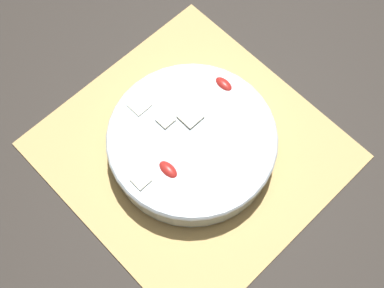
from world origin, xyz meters
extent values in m
plane|color=#2D2823|center=(0.00, 0.00, 0.00)|extent=(6.00, 6.00, 0.00)
cube|color=tan|center=(0.00, 0.00, 0.00)|extent=(0.42, 0.40, 0.01)
cube|color=#4C381E|center=(-0.16, 0.00, 0.00)|extent=(0.01, 0.39, 0.00)
cube|color=#4C381E|center=(-0.10, 0.00, 0.00)|extent=(0.01, 0.39, 0.00)
cube|color=#4C381E|center=(-0.05, 0.00, 0.00)|extent=(0.01, 0.39, 0.00)
cube|color=#4C381E|center=(0.00, 0.00, 0.00)|extent=(0.01, 0.39, 0.00)
cube|color=#4C381E|center=(0.05, 0.00, 0.00)|extent=(0.01, 0.39, 0.00)
cube|color=#4C381E|center=(0.10, 0.00, 0.00)|extent=(0.01, 0.39, 0.00)
cube|color=#4C381E|center=(0.16, 0.00, 0.00)|extent=(0.01, 0.39, 0.00)
cylinder|color=silver|center=(0.00, 0.00, 0.03)|extent=(0.26, 0.26, 0.05)
torus|color=silver|center=(0.00, 0.00, 0.05)|extent=(0.26, 0.26, 0.01)
cylinder|color=#F4EABC|center=(0.04, -0.07, 0.02)|extent=(0.03, 0.03, 0.01)
cylinder|color=#F4EABC|center=(-0.01, -0.01, 0.04)|extent=(0.03, 0.03, 0.01)
cylinder|color=#F4EABC|center=(0.05, 0.00, 0.02)|extent=(0.03, 0.03, 0.01)
cylinder|color=#F4EABC|center=(-0.07, -0.03, 0.04)|extent=(0.02, 0.02, 0.01)
cylinder|color=#F4EABC|center=(0.04, 0.06, 0.05)|extent=(0.02, 0.02, 0.01)
cylinder|color=#F4EABC|center=(0.02, -0.04, 0.02)|extent=(0.03, 0.03, 0.01)
cube|color=#EFEACC|center=(0.09, 0.02, 0.04)|extent=(0.03, 0.03, 0.03)
cube|color=#EFEACC|center=(0.02, -0.02, 0.05)|extent=(0.03, 0.03, 0.03)
cube|color=#EFEACC|center=(0.01, 0.00, 0.03)|extent=(0.02, 0.02, 0.02)
cube|color=#EFEACC|center=(-0.02, -0.08, 0.03)|extent=(0.02, 0.02, 0.02)
cube|color=#EFEACC|center=(0.05, 0.01, 0.05)|extent=(0.02, 0.02, 0.02)
cube|color=#EFEACC|center=(0.00, 0.10, 0.05)|extent=(0.02, 0.02, 0.02)
cube|color=#EFEACC|center=(-0.09, -0.01, 0.04)|extent=(0.02, 0.02, 0.02)
cube|color=#EFEACC|center=(0.02, 0.03, 0.03)|extent=(0.02, 0.02, 0.02)
cube|color=#EFEACC|center=(-0.05, 0.01, 0.03)|extent=(0.03, 0.03, 0.03)
cube|color=#EFEACC|center=(0.05, 0.07, 0.02)|extent=(0.03, 0.03, 0.03)
cube|color=#EFEACC|center=(-0.05, 0.09, 0.04)|extent=(0.02, 0.02, 0.02)
cube|color=#EFEACC|center=(-0.01, 0.05, 0.02)|extent=(0.02, 0.02, 0.02)
ellipsoid|color=#B2231E|center=(-0.02, -0.04, 0.03)|extent=(0.03, 0.02, 0.02)
ellipsoid|color=#B2231E|center=(-0.01, 0.06, 0.05)|extent=(0.04, 0.02, 0.02)
ellipsoid|color=#B2231E|center=(0.10, -0.03, 0.05)|extent=(0.03, 0.02, 0.01)
ellipsoid|color=#F9A338|center=(-0.09, 0.03, 0.02)|extent=(0.03, 0.02, 0.01)
ellipsoid|color=#B2231E|center=(-0.05, -0.04, 0.03)|extent=(0.03, 0.02, 0.01)
ellipsoid|color=#B2231E|center=(0.03, -0.10, 0.05)|extent=(0.03, 0.02, 0.02)
ellipsoid|color=#F9A338|center=(-0.07, 0.04, 0.04)|extent=(0.03, 0.01, 0.01)
camera|label=1|loc=(-0.24, 0.24, 0.78)|focal=50.00mm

